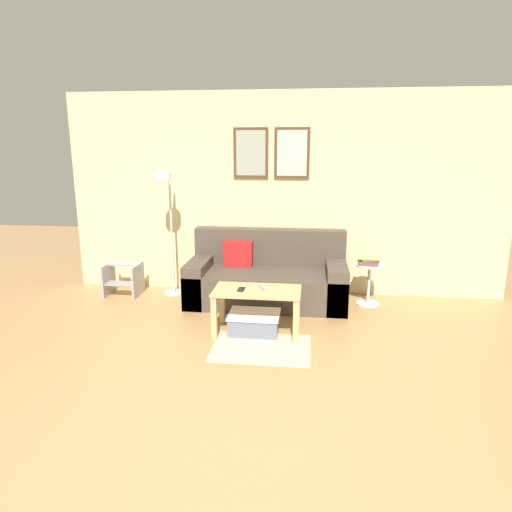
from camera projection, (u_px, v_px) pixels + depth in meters
The scene contains 12 objects.
ground_plane at pixel (238, 496), 2.53m from camera, with size 16.00×16.00×0.00m, color tan.
wall_back at pixel (283, 194), 5.81m from camera, with size 5.60×0.09×2.55m.
area_rug at pixel (261, 348), 4.38m from camera, with size 0.94×0.72×0.01m, color #C1B299.
couch at pixel (267, 279), 5.63m from camera, with size 1.91×0.89×0.86m.
coffee_table at pixel (257, 299), 4.65m from camera, with size 0.89×0.49×0.46m.
storage_bin at pixel (254, 322), 4.74m from camera, with size 0.53×0.42×0.20m.
floor_lamp at pixel (167, 211), 5.57m from camera, with size 0.26×0.50×1.59m.
side_table at pixel (369, 280), 5.51m from camera, with size 0.34×0.34×0.50m.
book_stack at pixel (369, 261), 5.45m from camera, with size 0.26×0.21×0.09m.
remote_control at pixel (263, 288), 4.65m from camera, with size 0.04×0.15×0.02m, color #99999E.
cell_phone at pixel (241, 289), 4.63m from camera, with size 0.07×0.14×0.01m, color black.
step_stool at pixel (123, 278), 5.88m from camera, with size 0.43×0.38×0.41m.
Camera 1 is at (0.36, -2.11, 1.90)m, focal length 32.00 mm.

